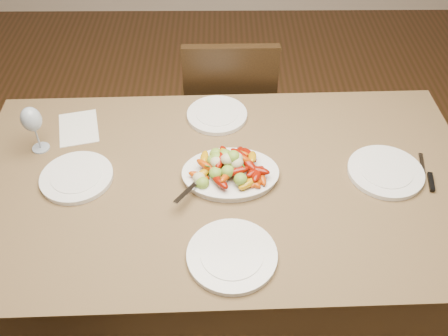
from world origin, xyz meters
The scene contains 13 objects.
floor centered at (0.00, 0.00, 0.00)m, with size 6.00×6.00×0.00m, color #392311.
dining_table centered at (-0.03, 0.21, 0.38)m, with size 1.84×1.04×0.76m, color brown.
chair_far centered at (0.00, 0.99, 0.47)m, with size 0.42×0.42×0.95m, color black, non-canonical shape.
serving_platter centered at (-0.01, 0.22, 0.77)m, with size 0.34×0.25×0.02m, color white.
roasted_vegetables centered at (-0.01, 0.22, 0.83)m, with size 0.28×0.19×0.09m, color #6D0C02, non-canonical shape.
serving_spoon centered at (-0.07, 0.18, 0.81)m, with size 0.28×0.06×0.03m, color #9EA0A8, non-canonical shape.
plate_left centered at (-0.56, 0.22, 0.77)m, with size 0.26×0.26×0.02m, color white.
plate_right centered at (0.56, 0.23, 0.77)m, with size 0.27×0.27×0.02m, color white.
plate_far centered at (-0.06, 0.57, 0.77)m, with size 0.25×0.25×0.02m, color white.
plate_near centered at (-0.01, -0.13, 0.77)m, with size 0.28×0.28×0.02m, color white.
wine_glass centered at (-0.73, 0.38, 0.86)m, with size 0.08×0.08×0.20m, color #8C99A5, non-canonical shape.
menu_card centered at (-0.61, 0.50, 0.76)m, with size 0.15×0.21×0.00m, color silver.
table_knife centered at (0.71, 0.23, 0.76)m, with size 0.02×0.20×0.01m, color #9EA0A8, non-canonical shape.
Camera 1 is at (-0.04, -1.05, 2.05)m, focal length 40.00 mm.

